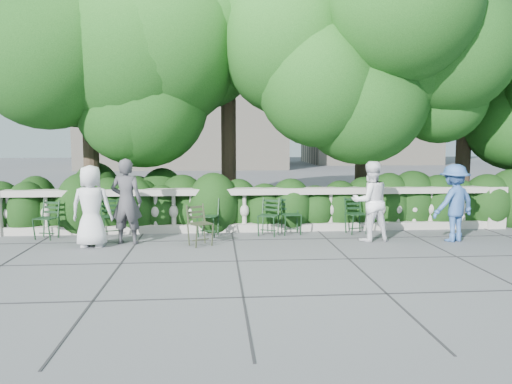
{
  "coord_description": "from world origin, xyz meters",
  "views": [
    {
      "loc": [
        -0.85,
        -9.55,
        2.16
      ],
      "look_at": [
        0.0,
        1.0,
        1.0
      ],
      "focal_mm": 35.0,
      "sensor_mm": 36.0,
      "label": 1
    }
  ],
  "objects": [
    {
      "name": "chair_d",
      "position": [
        0.83,
        1.21,
        0.0
      ],
      "size": [
        0.48,
        0.52,
        0.84
      ],
      "primitive_type": null,
      "rotation": [
        0.0,
        0.0,
        0.09
      ],
      "color": "black",
      "rests_on": "ground"
    },
    {
      "name": "chair_weathered",
      "position": [
        -1.1,
        0.21,
        0.0
      ],
      "size": [
        0.62,
        0.64,
        0.84
      ],
      "primitive_type": null,
      "rotation": [
        0.0,
        0.0,
        0.53
      ],
      "color": "black",
      "rests_on": "ground"
    },
    {
      "name": "tree_canopy",
      "position": [
        0.69,
        3.19,
        3.96
      ],
      "size": [
        15.04,
        6.52,
        6.78
      ],
      "color": "#3F3023",
      "rests_on": "ground"
    },
    {
      "name": "chair_b",
      "position": [
        -3.1,
        1.32,
        0.0
      ],
      "size": [
        0.57,
        0.6,
        0.84
      ],
      "primitive_type": null,
      "rotation": [
        0.0,
        0.0,
        0.34
      ],
      "color": "black",
      "rests_on": "ground"
    },
    {
      "name": "chair_f",
      "position": [
        2.33,
        1.19,
        0.0
      ],
      "size": [
        0.53,
        0.56,
        0.84
      ],
      "primitive_type": null,
      "rotation": [
        0.0,
        0.0,
        0.22
      ],
      "color": "black",
      "rests_on": "ground"
    },
    {
      "name": "chair_a",
      "position": [
        -4.51,
        1.13,
        0.0
      ],
      "size": [
        0.56,
        0.59,
        0.84
      ],
      "primitive_type": null,
      "rotation": [
        0.0,
        0.0,
        -0.3
      ],
      "color": "black",
      "rests_on": "ground"
    },
    {
      "name": "chair_e",
      "position": [
        0.24,
        1.11,
        0.0
      ],
      "size": [
        0.59,
        0.61,
        0.84
      ],
      "primitive_type": null,
      "rotation": [
        0.0,
        0.0,
        -0.4
      ],
      "color": "black",
      "rests_on": "ground"
    },
    {
      "name": "ground",
      "position": [
        0.0,
        0.0,
        0.0
      ],
      "size": [
        90.0,
        90.0,
        0.0
      ],
      "primitive_type": "plane",
      "color": "#4A4C51",
      "rests_on": "ground"
    },
    {
      "name": "person_woman_grey",
      "position": [
        -2.66,
        0.64,
        0.87
      ],
      "size": [
        0.69,
        0.5,
        1.74
      ],
      "primitive_type": "imported",
      "rotation": [
        0.0,
        0.0,
        3.0
      ],
      "color": "#3C3B40",
      "rests_on": "ground"
    },
    {
      "name": "balustrade",
      "position": [
        0.0,
        1.8,
        0.49
      ],
      "size": [
        12.0,
        0.44,
        1.0
      ],
      "color": "#9E998E",
      "rests_on": "ground"
    },
    {
      "name": "person_casual_man",
      "position": [
        2.36,
        0.54,
        0.83
      ],
      "size": [
        0.89,
        0.74,
        1.67
      ],
      "primitive_type": "imported",
      "rotation": [
        0.0,
        0.0,
        3.28
      ],
      "color": "white",
      "rests_on": "ground"
    },
    {
      "name": "person_older_blue",
      "position": [
        4.08,
        0.36,
        0.81
      ],
      "size": [
        1.19,
        0.95,
        1.61
      ],
      "primitive_type": "imported",
      "rotation": [
        0.0,
        0.0,
        3.53
      ],
      "color": "#325897",
      "rests_on": "ground"
    },
    {
      "name": "person_businessman",
      "position": [
        -3.3,
        0.4,
        0.81
      ],
      "size": [
        0.83,
        0.57,
        1.62
      ],
      "primitive_type": "imported",
      "rotation": [
        0.0,
        0.0,
        3.07
      ],
      "color": "silver",
      "rests_on": "ground"
    },
    {
      "name": "shrub_hedge",
      "position": [
        0.0,
        3.0,
        0.0
      ],
      "size": [
        15.0,
        2.6,
        1.7
      ],
      "primitive_type": null,
      "color": "black",
      "rests_on": "ground"
    },
    {
      "name": "chair_c",
      "position": [
        -1.07,
        1.13,
        0.0
      ],
      "size": [
        0.56,
        0.58,
        0.84
      ],
      "primitive_type": null,
      "rotation": [
        0.0,
        0.0,
        -0.28
      ],
      "color": "black",
      "rests_on": "ground"
    }
  ]
}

